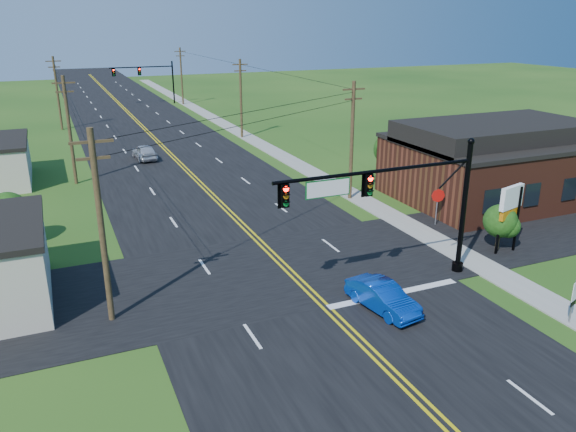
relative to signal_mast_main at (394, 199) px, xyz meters
name	(u,v)px	position (x,y,z in m)	size (l,w,h in m)	color
ground	(407,393)	(-4.34, -8.00, -4.75)	(260.00, 260.00, 0.00)	#1D4413
road_main	(155,141)	(-4.34, 42.00, -4.73)	(16.00, 220.00, 0.04)	black
road_cross	(283,269)	(-4.34, 4.00, -4.73)	(70.00, 10.00, 0.04)	black
sidewalk	(273,151)	(6.16, 32.00, -4.71)	(2.00, 160.00, 0.08)	gray
signal_mast_main	(394,199)	(0.00, 0.00, 0.00)	(11.30, 0.60, 7.48)	black
signal_mast_far	(146,76)	(0.10, 72.00, -0.20)	(10.98, 0.60, 7.48)	black
brick_building	(492,168)	(15.66, 10.00, -2.40)	(14.20, 11.20, 4.70)	#562518
utility_pole_left_a	(101,225)	(-13.84, 2.00, -0.03)	(1.80, 0.28, 9.00)	#332817
utility_pole_left_b	(69,128)	(-13.84, 27.00, -0.03)	(1.80, 0.28, 9.00)	#332817
utility_pole_left_c	(57,92)	(-13.84, 54.00, -0.03)	(1.80, 0.28, 9.00)	#332817
utility_pole_right_a	(352,139)	(5.46, 14.00, -0.03)	(1.80, 0.28, 9.00)	#332817
utility_pole_right_b	(241,97)	(5.46, 40.00, -0.03)	(1.80, 0.28, 9.00)	#332817
utility_pole_right_c	(181,75)	(5.46, 70.00, -0.03)	(1.80, 0.28, 9.00)	#332817
tree_right_back	(391,149)	(11.66, 18.00, -2.15)	(3.00, 3.00, 4.10)	#332817
shrub_corner	(500,221)	(8.66, 1.50, -2.90)	(2.00, 2.00, 2.86)	#332817
tree_left	(8,212)	(-18.34, 14.00, -2.59)	(2.40, 2.40, 3.37)	#332817
blue_car	(383,297)	(-1.79, -2.17, -4.07)	(1.44, 4.13, 1.36)	#0734A3
distant_car	(144,152)	(-6.97, 33.45, -4.00)	(1.77, 4.41, 1.50)	silver
route_sign	(574,296)	(5.43, -6.67, -3.31)	(0.59, 0.25, 2.48)	slate
stop_sign	(438,199)	(7.94, 6.52, -2.91)	(0.88, 0.33, 2.56)	slate
pylon_sign	(511,205)	(8.80, 1.00, -1.73)	(2.01, 0.84, 4.14)	black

